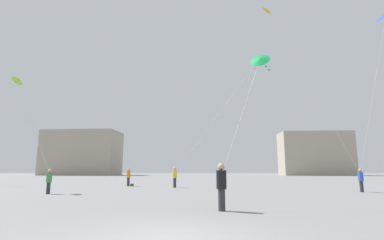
{
  "coord_description": "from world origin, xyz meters",
  "views": [
    {
      "loc": [
        0.86,
        -6.94,
        1.54
      ],
      "look_at": [
        0.0,
        17.44,
        5.76
      ],
      "focal_mm": 27.18,
      "sensor_mm": 36.0,
      "label": 1
    }
  ],
  "objects_px": {
    "kite_emerald_diamond": "(260,60)",
    "handbag_beside_flyer": "(132,185)",
    "kite_violet_diamond": "(255,64)",
    "building_centre_hall": "(315,154)",
    "person_in_green": "(49,180)",
    "kite_amber_diamond": "(269,13)",
    "person_in_orange": "(129,176)",
    "building_left_hall": "(82,153)",
    "person_in_yellow": "(175,176)",
    "person_in_blue": "(361,179)",
    "kite_lime_diamond": "(18,81)",
    "person_in_black": "(221,185)"
  },
  "relations": [
    {
      "from": "person_in_yellow",
      "to": "person_in_black",
      "type": "height_order",
      "value": "person_in_yellow"
    },
    {
      "from": "person_in_blue",
      "to": "person_in_black",
      "type": "xyz_separation_m",
      "value": [
        -10.61,
        -10.06,
        0.08
      ]
    },
    {
      "from": "kite_amber_diamond",
      "to": "handbag_beside_flyer",
      "type": "xyz_separation_m",
      "value": [
        -12.26,
        7.44,
        -13.72
      ]
    },
    {
      "from": "kite_violet_diamond",
      "to": "building_centre_hall",
      "type": "bearing_deg",
      "value": 64.93
    },
    {
      "from": "kite_lime_diamond",
      "to": "building_left_hall",
      "type": "xyz_separation_m",
      "value": [
        -23.17,
        69.0,
        -1.66
      ]
    },
    {
      "from": "person_in_blue",
      "to": "building_left_hall",
      "type": "bearing_deg",
      "value": 161.68
    },
    {
      "from": "person_in_orange",
      "to": "building_centre_hall",
      "type": "xyz_separation_m",
      "value": [
        41.4,
        60.8,
        5.5
      ]
    },
    {
      "from": "person_in_orange",
      "to": "kite_lime_diamond",
      "type": "bearing_deg",
      "value": -16.35
    },
    {
      "from": "person_in_yellow",
      "to": "kite_amber_diamond",
      "type": "height_order",
      "value": "kite_amber_diamond"
    },
    {
      "from": "person_in_green",
      "to": "kite_amber_diamond",
      "type": "bearing_deg",
      "value": -5.34
    },
    {
      "from": "kite_violet_diamond",
      "to": "building_left_hall",
      "type": "relative_size",
      "value": 0.5
    },
    {
      "from": "person_in_black",
      "to": "building_centre_hall",
      "type": "bearing_deg",
      "value": 72.67
    },
    {
      "from": "person_in_black",
      "to": "kite_emerald_diamond",
      "type": "distance_m",
      "value": 6.88
    },
    {
      "from": "kite_violet_diamond",
      "to": "kite_emerald_diamond",
      "type": "bearing_deg",
      "value": -99.94
    },
    {
      "from": "person_in_orange",
      "to": "person_in_black",
      "type": "relative_size",
      "value": 0.97
    },
    {
      "from": "person_in_orange",
      "to": "handbag_beside_flyer",
      "type": "distance_m",
      "value": 0.91
    },
    {
      "from": "kite_amber_diamond",
      "to": "kite_emerald_diamond",
      "type": "relative_size",
      "value": 2.13
    },
    {
      "from": "kite_violet_diamond",
      "to": "building_left_hall",
      "type": "bearing_deg",
      "value": 124.64
    },
    {
      "from": "person_in_orange",
      "to": "building_centre_hall",
      "type": "distance_m",
      "value": 73.76
    },
    {
      "from": "kite_emerald_diamond",
      "to": "kite_violet_diamond",
      "type": "relative_size",
      "value": 0.54
    },
    {
      "from": "person_in_green",
      "to": "kite_emerald_diamond",
      "type": "relative_size",
      "value": 0.26
    },
    {
      "from": "building_left_hall",
      "to": "handbag_beside_flyer",
      "type": "xyz_separation_m",
      "value": [
        30.95,
        -61.92,
        -6.74
      ]
    },
    {
      "from": "person_in_blue",
      "to": "kite_amber_diamond",
      "type": "height_order",
      "value": "kite_amber_diamond"
    },
    {
      "from": "kite_emerald_diamond",
      "to": "handbag_beside_flyer",
      "type": "bearing_deg",
      "value": 123.58
    },
    {
      "from": "kite_lime_diamond",
      "to": "building_left_hall",
      "type": "height_order",
      "value": "building_left_hall"
    },
    {
      "from": "person_in_green",
      "to": "building_left_hall",
      "type": "relative_size",
      "value": 0.07
    },
    {
      "from": "building_centre_hall",
      "to": "handbag_beside_flyer",
      "type": "xyz_separation_m",
      "value": [
        -41.05,
        -60.7,
        -6.34
      ]
    },
    {
      "from": "kite_violet_diamond",
      "to": "building_left_hall",
      "type": "distance_m",
      "value": 76.31
    },
    {
      "from": "person_in_black",
      "to": "kite_lime_diamond",
      "type": "xyz_separation_m",
      "value": [
        -15.43,
        10.22,
        7.53
      ]
    },
    {
      "from": "person_in_orange",
      "to": "person_in_yellow",
      "type": "relative_size",
      "value": 0.95
    },
    {
      "from": "handbag_beside_flyer",
      "to": "kite_lime_diamond",
      "type": "bearing_deg",
      "value": -137.71
    },
    {
      "from": "kite_lime_diamond",
      "to": "person_in_yellow",
      "type": "bearing_deg",
      "value": 21.56
    },
    {
      "from": "person_in_orange",
      "to": "kite_lime_diamond",
      "type": "distance_m",
      "value": 12.7
    },
    {
      "from": "kite_emerald_diamond",
      "to": "kite_lime_diamond",
      "type": "xyz_separation_m",
      "value": [
        -17.63,
        7.75,
        1.5
      ]
    },
    {
      "from": "building_left_hall",
      "to": "building_centre_hall",
      "type": "relative_size",
      "value": 1.11
    },
    {
      "from": "person_in_yellow",
      "to": "person_in_green",
      "type": "bearing_deg",
      "value": 154.03
    },
    {
      "from": "person_in_black",
      "to": "person_in_green",
      "type": "distance_m",
      "value": 13.25
    },
    {
      "from": "person_in_orange",
      "to": "kite_lime_diamond",
      "type": "xyz_separation_m",
      "value": [
        -7.44,
        -6.98,
        7.57
      ]
    },
    {
      "from": "kite_emerald_diamond",
      "to": "person_in_yellow",
      "type": "bearing_deg",
      "value": 113.38
    },
    {
      "from": "person_in_black",
      "to": "person_in_yellow",
      "type": "bearing_deg",
      "value": 107.98
    },
    {
      "from": "person_in_orange",
      "to": "handbag_beside_flyer",
      "type": "relative_size",
      "value": 5.47
    },
    {
      "from": "person_in_green",
      "to": "handbag_beside_flyer",
      "type": "bearing_deg",
      "value": 58.06
    },
    {
      "from": "person_in_green",
      "to": "kite_violet_diamond",
      "type": "height_order",
      "value": "kite_violet_diamond"
    },
    {
      "from": "person_in_blue",
      "to": "building_left_hall",
      "type": "xyz_separation_m",
      "value": [
        -49.21,
        69.16,
        5.95
      ]
    },
    {
      "from": "person_in_black",
      "to": "kite_amber_diamond",
      "type": "relative_size",
      "value": 0.14
    },
    {
      "from": "person_in_orange",
      "to": "person_in_green",
      "type": "xyz_separation_m",
      "value": [
        -2.85,
        -9.6,
        -0.07
      ]
    },
    {
      "from": "person_in_green",
      "to": "building_left_hall",
      "type": "xyz_separation_m",
      "value": [
        -27.75,
        71.61,
        5.98
      ]
    },
    {
      "from": "person_in_blue",
      "to": "kite_lime_diamond",
      "type": "bearing_deg",
      "value": -144.11
    },
    {
      "from": "person_in_blue",
      "to": "person_in_green",
      "type": "distance_m",
      "value": 21.6
    },
    {
      "from": "person_in_blue",
      "to": "handbag_beside_flyer",
      "type": "xyz_separation_m",
      "value": [
        -18.25,
        7.25,
        -0.79
      ]
    }
  ]
}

